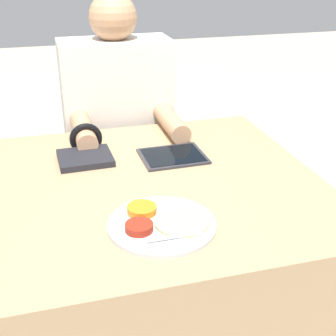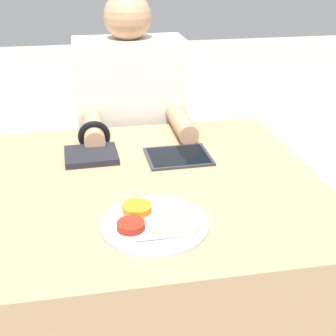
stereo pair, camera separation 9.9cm
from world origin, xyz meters
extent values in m
cube|color=#9E7F5B|center=(0.00, 0.00, 0.37)|extent=(1.07, 0.92, 0.73)
cylinder|color=#B7BABF|center=(0.01, -0.24, 0.74)|extent=(0.27, 0.27, 0.01)
cylinder|color=orange|center=(-0.02, -0.18, 0.75)|extent=(0.07, 0.07, 0.02)
cylinder|color=maroon|center=(-0.05, -0.26, 0.75)|extent=(0.07, 0.07, 0.02)
cylinder|color=tan|center=(0.06, -0.25, 0.74)|extent=(0.13, 0.13, 0.01)
cylinder|color=#B7BABF|center=(0.02, -0.31, 0.75)|extent=(0.12, 0.01, 0.01)
sphere|color=#B7BABF|center=(0.08, -0.31, 0.75)|extent=(0.02, 0.02, 0.02)
cube|color=silver|center=(-0.12, 0.19, 0.73)|extent=(0.17, 0.15, 0.01)
cube|color=black|center=(-0.12, 0.19, 0.74)|extent=(0.17, 0.16, 0.02)
cube|color=#28282D|center=(0.15, 0.15, 0.73)|extent=(0.21, 0.17, 0.01)
cube|color=black|center=(0.15, 0.15, 0.74)|extent=(0.19, 0.15, 0.00)
cube|color=black|center=(0.05, 0.60, 0.22)|extent=(0.38, 0.22, 0.44)
cube|color=beige|center=(0.05, 0.60, 0.74)|extent=(0.42, 0.20, 0.59)
sphere|color=tan|center=(0.05, 0.60, 1.11)|extent=(0.18, 0.18, 0.18)
cylinder|color=tan|center=(-0.11, 0.38, 0.77)|extent=(0.07, 0.28, 0.07)
cylinder|color=tan|center=(0.21, 0.38, 0.77)|extent=(0.07, 0.28, 0.07)
torus|color=black|center=(-0.11, 0.29, 0.77)|extent=(0.11, 0.02, 0.11)
camera|label=1|loc=(-0.23, -1.18, 1.35)|focal=50.00mm
camera|label=2|loc=(-0.13, -1.20, 1.35)|focal=50.00mm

